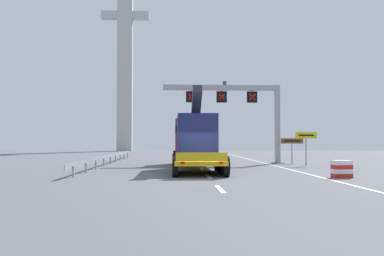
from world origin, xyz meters
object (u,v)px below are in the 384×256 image
Objects in this scene: bridge_pylon_distant at (125,39)px; overhead_lane_gantry at (239,101)px; heavy_haul_truck_yellow at (194,140)px; crash_barrier_striped at (342,169)px; tourist_info_sign_brown at (292,144)px; exit_sign_yellow at (306,140)px.

overhead_lane_gantry is at bearing -70.67° from bridge_pylon_distant.
heavy_haul_truck_yellow is at bearing -77.31° from bridge_pylon_distant.
crash_barrier_striped is 0.03× the size of bridge_pylon_distant.
overhead_lane_gantry is 9.71× the size of crash_barrier_striped.
tourist_info_sign_brown reaches higher than crash_barrier_striped.
overhead_lane_gantry is 47.81m from bridge_pylon_distant.
exit_sign_yellow is 1.21× the size of tourist_info_sign_brown.
overhead_lane_gantry is 4.81× the size of tourist_info_sign_brown.
tourist_info_sign_brown is 0.05× the size of bridge_pylon_distant.
overhead_lane_gantry is 3.96× the size of exit_sign_yellow.
crash_barrier_striped is at bearing -72.08° from bridge_pylon_distant.
tourist_info_sign_brown is (4.40, -0.58, -3.66)m from overhead_lane_gantry.
overhead_lane_gantry is 0.25× the size of bridge_pylon_distant.
overhead_lane_gantry reaches higher than exit_sign_yellow.
exit_sign_yellow is 53.78m from bridge_pylon_distant.
overhead_lane_gantry is at bearing 172.46° from tourist_info_sign_brown.
bridge_pylon_distant is at bearing 107.92° from crash_barrier_striped.
bridge_pylon_distant reaches higher than exit_sign_yellow.
exit_sign_yellow is at bearing 82.24° from crash_barrier_striped.
heavy_haul_truck_yellow is 11.07m from crash_barrier_striped.
exit_sign_yellow is at bearing -39.18° from overhead_lane_gantry.
exit_sign_yellow is at bearing -67.15° from bridge_pylon_distant.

